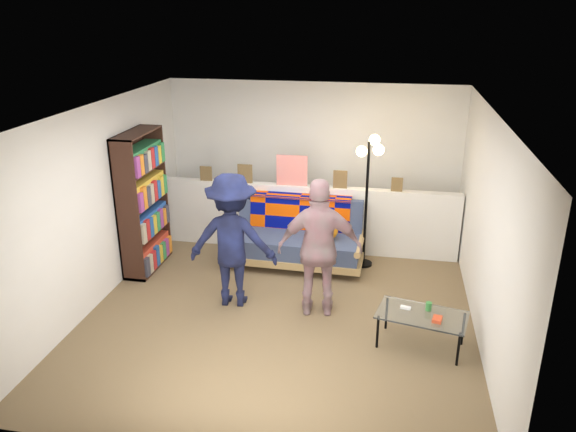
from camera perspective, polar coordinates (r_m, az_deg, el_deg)
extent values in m
plane|color=brown|center=(6.93, -0.61, -9.30)|extent=(5.00, 5.00, 0.00)
cube|color=silver|center=(8.77, 2.53, 5.69)|extent=(4.50, 0.10, 2.40)
cube|color=silver|center=(7.18, -18.56, 1.17)|extent=(0.10, 5.00, 2.40)
cube|color=silver|center=(6.40, 19.52, -1.29)|extent=(0.10, 5.00, 2.40)
cube|color=white|center=(6.10, -0.70, 10.62)|extent=(4.50, 5.00, 0.10)
cube|color=silver|center=(8.33, 1.77, -0.19)|extent=(4.45, 0.15, 1.00)
cube|color=brown|center=(8.46, -8.33, 4.29)|extent=(0.18, 0.02, 0.22)
cube|color=brown|center=(8.28, -4.39, 4.31)|extent=(0.22, 0.02, 0.28)
cube|color=white|center=(8.11, 0.40, 4.64)|extent=(0.45, 0.02, 0.45)
cube|color=brown|center=(8.05, 5.32, 3.72)|extent=(0.20, 0.02, 0.26)
cube|color=brown|center=(8.03, 11.01, 3.16)|extent=(0.16, 0.02, 0.20)
cube|color=tan|center=(7.97, 0.80, -3.89)|extent=(1.91, 0.89, 0.10)
cube|color=#374464|center=(7.86, 0.74, -2.92)|extent=(1.81, 0.74, 0.24)
cube|color=#374464|center=(8.09, 1.27, 0.06)|extent=(1.80, 0.28, 0.56)
cylinder|color=tan|center=(8.08, -5.44, -1.72)|extent=(0.11, 0.85, 0.09)
cylinder|color=tan|center=(7.76, 7.32, -2.76)|extent=(0.11, 0.85, 0.09)
cube|color=#050D75|center=(8.01, 1.16, -0.14)|extent=(1.45, 0.14, 0.52)
cube|color=#050D75|center=(8.04, 1.35, 2.04)|extent=(1.45, 0.28, 0.03)
sphere|color=orange|center=(7.69, 4.03, -1.35)|extent=(0.30, 0.30, 0.30)
cube|color=black|center=(7.91, -15.53, 1.45)|extent=(0.02, 0.96, 1.92)
cube|color=black|center=(7.45, -16.03, 0.21)|extent=(0.32, 0.02, 1.92)
cube|color=black|center=(8.25, -13.22, 2.46)|extent=(0.32, 0.02, 1.92)
cube|color=black|center=(7.60, -15.19, 8.17)|extent=(0.32, 0.96, 0.02)
cube|color=black|center=(8.20, -13.96, -4.82)|extent=(0.32, 0.96, 0.04)
cube|color=black|center=(8.00, -14.26, -1.64)|extent=(0.32, 0.92, 0.02)
cube|color=black|center=(7.85, -14.55, 1.39)|extent=(0.32, 0.92, 0.02)
cube|color=black|center=(7.72, -14.85, 4.54)|extent=(0.32, 0.92, 0.02)
cube|color=#D14129|center=(8.11, -13.94, -3.60)|extent=(0.24, 0.90, 0.32)
cube|color=#2857B0|center=(7.93, -14.23, -0.51)|extent=(0.24, 0.90, 0.30)
cube|color=gold|center=(7.79, -14.52, 2.57)|extent=(0.24, 0.90, 0.32)
cube|color=#2C7B47|center=(7.67, -14.82, 5.76)|extent=(0.24, 0.90, 0.30)
cylinder|color=black|center=(6.20, 9.08, -11.58)|extent=(0.03, 0.03, 0.37)
cylinder|color=black|center=(6.10, 16.91, -12.86)|extent=(0.03, 0.03, 0.37)
cylinder|color=black|center=(6.54, 9.98, -9.78)|extent=(0.03, 0.03, 0.37)
cylinder|color=black|center=(6.45, 17.35, -10.94)|extent=(0.03, 0.03, 0.37)
cube|color=silver|center=(6.21, 13.45, -9.75)|extent=(1.02, 0.70, 0.02)
cube|color=white|center=(6.26, 11.86, -9.09)|extent=(0.12, 0.07, 0.03)
cube|color=#DD4927|center=(6.11, 14.92, -10.10)|extent=(0.12, 0.15, 0.04)
cylinder|color=#38873C|center=(6.27, 14.10, -8.89)|extent=(0.08, 0.08, 0.09)
cylinder|color=black|center=(8.08, 7.63, -4.80)|extent=(0.32, 0.32, 0.03)
cylinder|color=black|center=(7.74, 7.94, 1.05)|extent=(0.05, 0.05, 1.78)
sphere|color=#FFC672|center=(7.62, 7.49, 6.53)|extent=(0.15, 0.15, 0.15)
sphere|color=#FFC672|center=(7.43, 9.19, 6.65)|extent=(0.15, 0.15, 0.15)
sphere|color=#FFC672|center=(7.60, 8.79, 7.64)|extent=(0.15, 0.15, 0.15)
imported|color=black|center=(6.74, -5.69, -2.48)|extent=(1.10, 0.67, 1.65)
imported|color=#CC8492|center=(6.48, 3.26, -3.33)|extent=(1.02, 0.53, 1.67)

